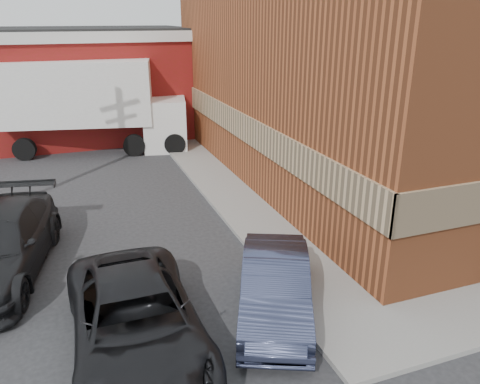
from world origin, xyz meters
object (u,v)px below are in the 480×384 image
object	(u,v)px
warehouse	(35,84)
suv_a	(136,321)
sedan	(275,286)
box_truck	(98,100)
brick_building	(404,55)

from	to	relation	value
warehouse	suv_a	distance (m)	19.73
warehouse	sedan	world-z (taller)	warehouse
sedan	suv_a	world-z (taller)	suv_a
warehouse	sedan	xyz separation A→B (m)	(5.20, -19.24, -2.14)
box_truck	suv_a	bearing A→B (deg)	-80.39
warehouse	suv_a	xyz separation A→B (m)	(2.19, -19.50, -2.09)
sedan	suv_a	xyz separation A→B (m)	(-3.01, -0.26, 0.04)
warehouse	box_truck	bearing A→B (deg)	-56.01
suv_a	box_truck	bearing A→B (deg)	87.48
box_truck	sedan	bearing A→B (deg)	-69.05
brick_building	box_truck	size ratio (longest dim) A/B	2.03
warehouse	sedan	size ratio (longest dim) A/B	3.98
sedan	suv_a	size ratio (longest dim) A/B	0.79
brick_building	warehouse	distance (m)	18.30
sedan	box_truck	world-z (taller)	box_truck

